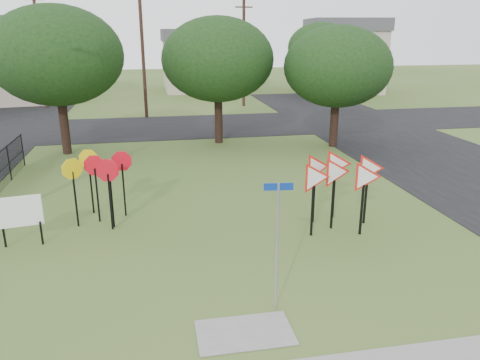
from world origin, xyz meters
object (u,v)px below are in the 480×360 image
object	(u,v)px
stop_sign_cluster	(100,172)
info_board	(20,213)
street_name_sign	(277,239)
yield_sign_cluster	(338,174)

from	to	relation	value
stop_sign_cluster	info_board	distance (m)	2.66
street_name_sign	stop_sign_cluster	distance (m)	7.32
street_name_sign	yield_sign_cluster	distance (m)	5.21
yield_sign_cluster	info_board	distance (m)	9.52
street_name_sign	yield_sign_cluster	world-z (taller)	street_name_sign
stop_sign_cluster	info_board	xyz separation A→B (m)	(-2.14, -1.42, -0.68)
stop_sign_cluster	info_board	world-z (taller)	stop_sign_cluster
yield_sign_cluster	stop_sign_cluster	bearing A→B (deg)	166.35
stop_sign_cluster	yield_sign_cluster	xyz separation A→B (m)	(7.34, -1.78, 0.05)
stop_sign_cluster	yield_sign_cluster	distance (m)	7.55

